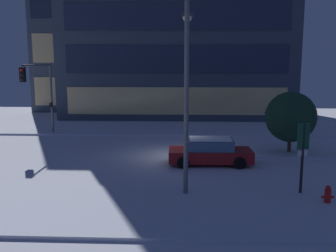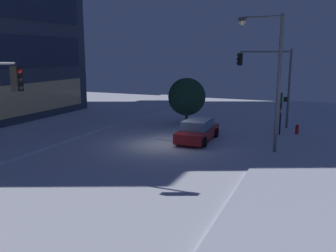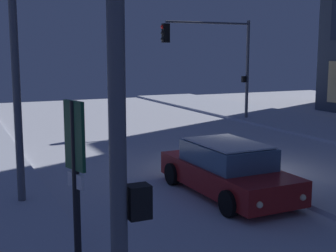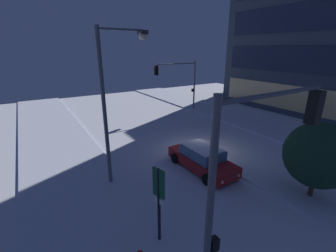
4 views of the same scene
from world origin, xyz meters
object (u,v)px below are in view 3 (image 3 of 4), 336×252
object	(u,v)px
traffic_light_corner_near_right	(253,20)
traffic_light_corner_far_left	(214,51)
parking_info_sign	(76,171)
car_near	(227,170)

from	to	relation	value
traffic_light_corner_near_right	traffic_light_corner_far_left	bearing A→B (deg)	60.78
traffic_light_corner_near_right	parking_info_sign	distance (m)	3.89
traffic_light_corner_far_left	parking_info_sign	xyz separation A→B (m)	(15.78, -11.79, -1.99)
car_near	traffic_light_corner_near_right	distance (m)	8.27
car_near	parking_info_sign	bearing A→B (deg)	-56.00
traffic_light_corner_near_right	traffic_light_corner_far_left	xyz separation A→B (m)	(-18.65, 10.43, -0.26)
car_near	traffic_light_corner_near_right	world-z (taller)	traffic_light_corner_near_right
traffic_light_corner_near_right	parking_info_sign	size ratio (longest dim) A/B	1.97
car_near	parking_info_sign	world-z (taller)	parking_info_sign
car_near	traffic_light_corner_near_right	xyz separation A→B (m)	(6.45, -3.74, 3.59)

